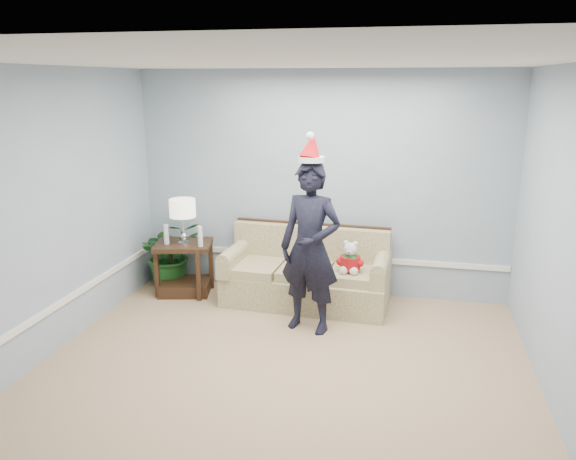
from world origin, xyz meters
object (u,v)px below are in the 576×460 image
at_px(sofa, 307,276).
at_px(table_lamp, 183,210).
at_px(houseplant, 170,253).
at_px(man, 310,248).
at_px(teddy_bear, 350,261).
at_px(side_table, 185,273).

relative_size(sofa, table_lamp, 3.50).
distance_m(sofa, houseplant, 1.82).
bearing_deg(table_lamp, man, -21.37).
bearing_deg(sofa, man, -74.16).
xyz_separation_m(sofa, man, (0.17, -0.73, 0.58)).
xyz_separation_m(table_lamp, teddy_bear, (2.02, -0.09, -0.47)).
relative_size(table_lamp, houseplant, 0.65).
xyz_separation_m(sofa, table_lamp, (-1.50, -0.08, 0.75)).
height_order(side_table, teddy_bear, teddy_bear).
bearing_deg(side_table, man, -22.45).
xyz_separation_m(table_lamp, houseplant, (-0.31, 0.27, -0.64)).
relative_size(sofa, teddy_bear, 5.22).
height_order(side_table, table_lamp, table_lamp).
height_order(sofa, table_lamp, table_lamp).
bearing_deg(man, sofa, 117.35).
distance_m(houseplant, man, 2.23).
distance_m(table_lamp, man, 1.80).
bearing_deg(side_table, sofa, 1.14).
bearing_deg(houseplant, side_table, -37.83).
height_order(houseplant, teddy_bear, houseplant).
relative_size(side_table, houseplant, 0.91).
bearing_deg(side_table, houseplant, 142.17).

